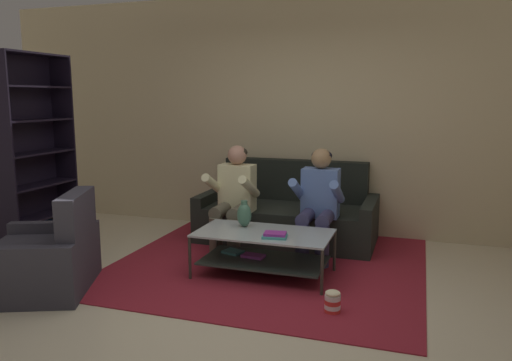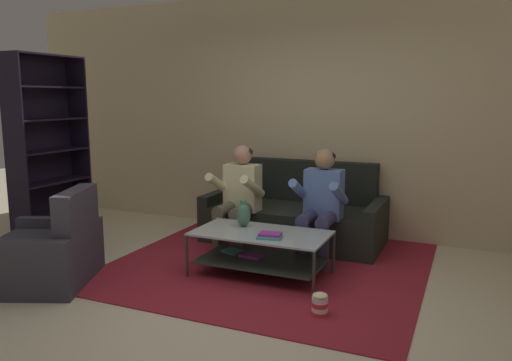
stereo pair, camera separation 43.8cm
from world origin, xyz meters
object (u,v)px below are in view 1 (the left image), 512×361
Objects in this scene: armchair at (45,260)px; popcorn_tub at (333,302)px; vase at (244,214)px; person_seated_right at (318,200)px; book_stack at (275,235)px; bookshelf at (33,175)px; couch at (288,216)px; person_seated_left at (234,194)px; coffee_table at (263,246)px.

armchair is 2.47m from popcorn_tub.
person_seated_right is at bearing 41.06° from vase.
armchair reaches higher than book_stack.
bookshelf is at bearing -178.33° from vase.
person_seated_left reaches higher than couch.
book_stack is (0.24, -1.38, 0.16)m from couch.
person_seated_left is 0.93m from person_seated_right.
person_seated_right is 4.44× the size of vase.
popcorn_tub is at bearing -38.02° from book_stack.
couch reaches higher than popcorn_tub.
couch is 0.95× the size of bookshelf.
person_seated_left is at bearing 15.98° from bookshelf.
vase is (0.31, -0.54, -0.08)m from person_seated_left.
book_stack is at bearing 141.98° from popcorn_tub.
vase is 0.22× the size of armchair.
person_seated_left is (-0.46, -0.57, 0.33)m from couch.
book_stack is at bearing 23.27° from armchair.
book_stack is 0.11× the size of bookshelf.
popcorn_tub is at bearing -11.24° from bookshelf.
vase is 2.45m from bookshelf.
armchair is at bearing -142.15° from person_seated_right.
book_stack reaches higher than popcorn_tub.
book_stack is at bearing -105.58° from person_seated_right.
couch is 8.38× the size of book_stack.
popcorn_tub is at bearing -65.51° from couch.
bookshelf reaches higher than vase.
popcorn_tub is at bearing -73.52° from person_seated_right.
person_seated_left is at bearing 120.23° from vase.
book_stack is 2.86m from bookshelf.
person_seated_right is 0.86m from book_stack.
armchair is at bearing -172.67° from popcorn_tub.
bookshelf is (-2.67, 0.06, 0.54)m from coffee_table.
coffee_table is (-0.39, -0.67, -0.34)m from person_seated_right.
couch is at bearing 24.44° from bookshelf.
person_seated_right is 0.54× the size of bookshelf.
couch is 0.81m from person_seated_right.
coffee_table is 0.59× the size of bookshelf.
person_seated_right reaches higher than coffee_table.
person_seated_right is at bearing 37.85° from armchair.
person_seated_right is 4.75× the size of book_stack.
couch is at bearing 82.18° from vase.
vase is at bearing -59.77° from person_seated_left.
armchair reaches higher than vase.
popcorn_tub is (1.00, -0.75, -0.45)m from vase.
armchair is at bearing -156.73° from book_stack.
bookshelf is at bearing 168.76° from popcorn_tub.
coffee_table is at bearing -120.07° from person_seated_right.
coffee_table is 1.01m from popcorn_tub.
coffee_table is 0.37m from vase.
person_seated_left is 2.00m from armchair.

